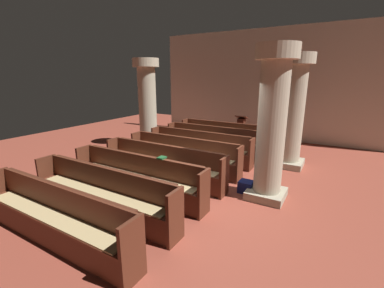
{
  "coord_description": "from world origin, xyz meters",
  "views": [
    {
      "loc": [
        2.68,
        -5.05,
        2.64
      ],
      "look_at": [
        -0.88,
        1.08,
        0.75
      ],
      "focal_mm": 24.04,
      "sensor_mm": 36.0,
      "label": 1
    }
  ],
  "objects_px": {
    "pew_row_6": "(102,192)",
    "pillar_far_side": "(147,102)",
    "pew_row_1": "(213,139)",
    "pillar_aisle_rear": "(272,123)",
    "pew_row_0": "(224,134)",
    "kneeler_box_navy": "(246,187)",
    "pew_row_3": "(183,153)",
    "pew_row_5": "(136,175)",
    "lectern": "(241,130)",
    "pew_row_2": "(199,145)",
    "pillar_aisle_side": "(293,110)",
    "pew_row_7": "(53,215)",
    "hymn_book": "(162,158)",
    "pew_row_4": "(163,163)"
  },
  "relations": [
    {
      "from": "pew_row_5",
      "to": "pew_row_6",
      "type": "xyz_separation_m",
      "value": [
        0.0,
        -0.97,
        0.0
      ]
    },
    {
      "from": "hymn_book",
      "to": "pew_row_7",
      "type": "bearing_deg",
      "value": -105.06
    },
    {
      "from": "pew_row_1",
      "to": "pillar_aisle_side",
      "type": "xyz_separation_m",
      "value": [
        2.55,
        -0.07,
        1.2
      ]
    },
    {
      "from": "pew_row_4",
      "to": "pillar_aisle_side",
      "type": "bearing_deg",
      "value": 48.16
    },
    {
      "from": "pew_row_0",
      "to": "lectern",
      "type": "xyz_separation_m",
      "value": [
        0.3,
        1.11,
        -0.04
      ]
    },
    {
      "from": "pew_row_6",
      "to": "pillar_far_side",
      "type": "bearing_deg",
      "value": 119.41
    },
    {
      "from": "pillar_far_side",
      "to": "lectern",
      "type": "distance_m",
      "value": 3.96
    },
    {
      "from": "pew_row_2",
      "to": "kneeler_box_navy",
      "type": "bearing_deg",
      "value": -36.17
    },
    {
      "from": "pew_row_1",
      "to": "pew_row_6",
      "type": "bearing_deg",
      "value": -90.0
    },
    {
      "from": "pew_row_3",
      "to": "pew_row_7",
      "type": "xyz_separation_m",
      "value": [
        0.0,
        -3.89,
        0.0
      ]
    },
    {
      "from": "pew_row_1",
      "to": "pillar_aisle_rear",
      "type": "distance_m",
      "value": 3.79
    },
    {
      "from": "lectern",
      "to": "pew_row_3",
      "type": "bearing_deg",
      "value": -94.19
    },
    {
      "from": "pillar_far_side",
      "to": "pillar_aisle_rear",
      "type": "relative_size",
      "value": 1.0
    },
    {
      "from": "pew_row_6",
      "to": "pew_row_2",
      "type": "bearing_deg",
      "value": 90.0
    },
    {
      "from": "pillar_aisle_side",
      "to": "lectern",
      "type": "distance_m",
      "value": 3.36
    },
    {
      "from": "hymn_book",
      "to": "pillar_aisle_side",
      "type": "bearing_deg",
      "value": 61.45
    },
    {
      "from": "pew_row_4",
      "to": "pew_row_2",
      "type": "bearing_deg",
      "value": 90.0
    },
    {
      "from": "pew_row_3",
      "to": "pew_row_5",
      "type": "relative_size",
      "value": 1.0
    },
    {
      "from": "pew_row_5",
      "to": "pillar_far_side",
      "type": "distance_m",
      "value": 4.44
    },
    {
      "from": "pillar_aisle_rear",
      "to": "pew_row_5",
      "type": "bearing_deg",
      "value": -151.81
    },
    {
      "from": "pew_row_7",
      "to": "pillar_aisle_side",
      "type": "xyz_separation_m",
      "value": [
        2.55,
        5.77,
        1.2
      ]
    },
    {
      "from": "pew_row_6",
      "to": "pillar_aisle_side",
      "type": "distance_m",
      "value": 5.57
    },
    {
      "from": "pew_row_2",
      "to": "pillar_aisle_rear",
      "type": "bearing_deg",
      "value": -31.3
    },
    {
      "from": "pew_row_3",
      "to": "pew_row_6",
      "type": "relative_size",
      "value": 1.0
    },
    {
      "from": "pillar_far_side",
      "to": "pew_row_5",
      "type": "bearing_deg",
      "value": -54.17
    },
    {
      "from": "pillar_aisle_side",
      "to": "pillar_far_side",
      "type": "relative_size",
      "value": 1.0
    },
    {
      "from": "pew_row_1",
      "to": "kneeler_box_navy",
      "type": "height_order",
      "value": "pew_row_1"
    },
    {
      "from": "pew_row_5",
      "to": "pillar_aisle_side",
      "type": "distance_m",
      "value": 4.75
    },
    {
      "from": "pillar_aisle_rear",
      "to": "pillar_aisle_side",
      "type": "bearing_deg",
      "value": 90.0
    },
    {
      "from": "pew_row_2",
      "to": "pillar_far_side",
      "type": "xyz_separation_m",
      "value": [
        -2.5,
        0.55,
        1.2
      ]
    },
    {
      "from": "pew_row_0",
      "to": "pew_row_1",
      "type": "distance_m",
      "value": 0.97
    },
    {
      "from": "pew_row_1",
      "to": "hymn_book",
      "type": "relative_size",
      "value": 18.71
    },
    {
      "from": "hymn_book",
      "to": "pew_row_5",
      "type": "bearing_deg",
      "value": -161.73
    },
    {
      "from": "pew_row_0",
      "to": "lectern",
      "type": "relative_size",
      "value": 3.21
    },
    {
      "from": "pillar_aisle_rear",
      "to": "hymn_book",
      "type": "height_order",
      "value": "pillar_aisle_rear"
    },
    {
      "from": "pew_row_4",
      "to": "pillar_aisle_rear",
      "type": "height_order",
      "value": "pillar_aisle_rear"
    },
    {
      "from": "pew_row_0",
      "to": "pillar_aisle_rear",
      "type": "relative_size",
      "value": 1.07
    },
    {
      "from": "pew_row_3",
      "to": "lectern",
      "type": "height_order",
      "value": "lectern"
    },
    {
      "from": "pew_row_4",
      "to": "pillar_aisle_side",
      "type": "distance_m",
      "value": 4.01
    },
    {
      "from": "pew_row_0",
      "to": "pew_row_5",
      "type": "relative_size",
      "value": 1.0
    },
    {
      "from": "pew_row_7",
      "to": "hymn_book",
      "type": "xyz_separation_m",
      "value": [
        0.57,
        2.14,
        0.45
      ]
    },
    {
      "from": "hymn_book",
      "to": "pew_row_0",
      "type": "bearing_deg",
      "value": 97.0
    },
    {
      "from": "pew_row_1",
      "to": "pew_row_5",
      "type": "height_order",
      "value": "same"
    },
    {
      "from": "pew_row_1",
      "to": "lectern",
      "type": "relative_size",
      "value": 3.21
    },
    {
      "from": "pillar_far_side",
      "to": "lectern",
      "type": "bearing_deg",
      "value": 41.88
    },
    {
      "from": "pew_row_7",
      "to": "lectern",
      "type": "height_order",
      "value": "lectern"
    },
    {
      "from": "pew_row_2",
      "to": "pew_row_7",
      "type": "height_order",
      "value": "same"
    },
    {
      "from": "pillar_aisle_rear",
      "to": "pew_row_1",
      "type": "bearing_deg",
      "value": 135.31
    },
    {
      "from": "pew_row_0",
      "to": "kneeler_box_navy",
      "type": "xyz_separation_m",
      "value": [
        2.07,
        -3.46,
        -0.35
      ]
    },
    {
      "from": "pew_row_6",
      "to": "pillar_far_side",
      "type": "distance_m",
      "value": 5.24
    }
  ]
}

